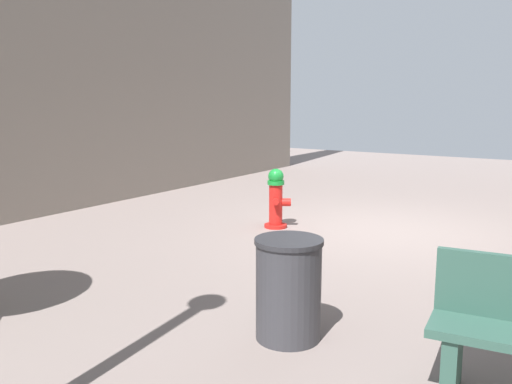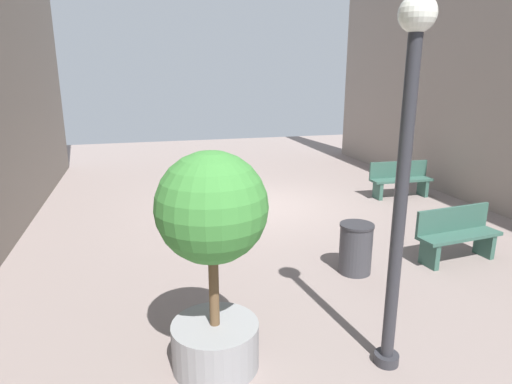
{
  "view_description": "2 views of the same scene",
  "coord_description": "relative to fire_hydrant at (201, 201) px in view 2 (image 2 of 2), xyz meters",
  "views": [
    {
      "loc": [
        -2.59,
        7.67,
        1.95
      ],
      "look_at": [
        1.02,
        2.13,
        0.82
      ],
      "focal_mm": 37.52,
      "sensor_mm": 36.0,
      "label": 1
    },
    {
      "loc": [
        2.82,
        10.08,
        3.23
      ],
      "look_at": [
        0.55,
        1.65,
        0.85
      ],
      "focal_mm": 30.63,
      "sensor_mm": 36.0,
      "label": 2
    }
  ],
  "objects": [
    {
      "name": "ground_plane",
      "position": [
        -1.58,
        -0.7,
        -0.46
      ],
      "size": [
        23.4,
        23.4,
        0.0
      ],
      "primitive_type": "plane",
      "color": "gray"
    },
    {
      "name": "fire_hydrant",
      "position": [
        0.0,
        0.0,
        0.0
      ],
      "size": [
        0.41,
        0.41,
        0.92
      ],
      "color": "red",
      "rests_on": "ground_plane"
    },
    {
      "name": "bench_near",
      "position": [
        -5.46,
        -0.61,
        0.03
      ],
      "size": [
        1.69,
        0.5,
        0.95
      ],
      "color": "#33594C",
      "rests_on": "ground_plane"
    },
    {
      "name": "bench_far",
      "position": [
        -4.07,
        3.31,
        0.03
      ],
      "size": [
        1.62,
        0.61,
        0.95
      ],
      "color": "#33594C",
      "rests_on": "ground_plane"
    },
    {
      "name": "planter_tree",
      "position": [
        0.57,
        5.11,
        1.04
      ],
      "size": [
        1.19,
        1.19,
        2.48
      ],
      "color": "gray",
      "rests_on": "ground_plane"
    },
    {
      "name": "street_lamp",
      "position": [
        -1.33,
        5.59,
        1.98
      ],
      "size": [
        0.36,
        0.36,
        3.95
      ],
      "color": "#2D2D33",
      "rests_on": "ground_plane"
    },
    {
      "name": "trash_bin",
      "position": [
        -2.11,
        3.31,
        -0.04
      ],
      "size": [
        0.56,
        0.56,
        0.85
      ],
      "color": "#38383D",
      "rests_on": "ground_plane"
    }
  ]
}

